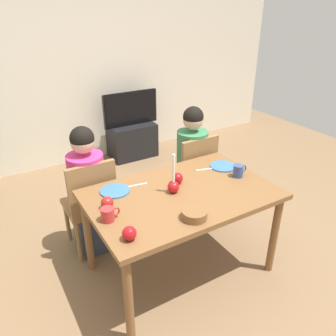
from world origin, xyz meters
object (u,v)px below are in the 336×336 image
Objects in this scene: mug_left at (108,214)px; apple_by_right_mug at (129,233)px; tv_stand at (132,140)px; apple_by_left_plate at (107,203)px; dining_table at (181,202)px; bowl_walnuts at (194,214)px; candle_centerpiece at (173,185)px; tv at (131,109)px; apple_near_candle at (177,178)px; plate_right at (223,166)px; chair_left at (91,201)px; person_left_child at (89,194)px; person_right_child at (192,166)px; mug_right at (238,171)px; plate_left at (115,191)px; chair_right at (193,172)px.

apple_by_right_mug is at bearing -81.92° from mug_left.
apple_by_left_plate is at bearing -118.71° from tv_stand.
bowl_walnuts reaches higher than dining_table.
bowl_walnuts is at bearing -28.53° from mug_left.
candle_centerpiece is 0.62m from apple_by_right_mug.
candle_centerpiece reaches higher than tv.
apple_near_candle is at bearing 71.04° from bowl_walnuts.
dining_table is at bearing -161.69° from plate_right.
apple_by_right_mug is (-1.22, -2.60, 0.55)m from tv_stand.
apple_by_left_plate is at bearing 70.77° from mug_left.
mug_left is at bearing -97.08° from chair_left.
person_left_child is (-0.52, 0.64, -0.10)m from dining_table.
tv is at bearing 64.79° from apple_by_right_mug.
bowl_walnuts is (-0.64, -0.96, 0.21)m from person_right_child.
candle_centerpiece is 1.85× the size of bowl_walnuts.
chair_left is 0.72m from mug_left.
tv reaches higher than apple_by_right_mug.
person_right_child reaches higher than tv_stand.
person_left_child is 1.00× the size of person_right_child.
apple_near_candle is at bearing -39.24° from chair_left.
chair_left is at bearing 130.67° from dining_table.
chair_left is 7.01× the size of mug_right.
candle_centerpiece is at bearing 33.07° from apple_by_right_mug.
candle_centerpiece is 3.56× the size of apple_near_candle.
mug_left is 1.51× the size of apple_near_candle.
mug_right is at bearing 1.54° from mug_left.
candle_centerpiece reaches higher than apple_by_left_plate.
apple_near_candle and apple_by_left_plate have the same top height.
plate_right is at bearing -21.89° from chair_left.
bowl_walnuts reaches higher than plate_left.
apple_by_right_mug reaches higher than tv_stand.
person_right_child is 1.24m from apple_by_left_plate.
apple_by_right_mug is (-0.46, 0.02, 0.02)m from bowl_walnuts.
plate_right is at bearing -89.14° from person_right_child.
chair_left reaches higher than dining_table.
bowl_walnuts is at bearing -108.58° from dining_table.
mug_left is 1.14m from mug_right.
plate_left is 0.37m from mug_left.
chair_left reaches higher than mug_left.
person_left_child is 2.04m from tv.
chair_right is at bearing 0.00° from chair_left.
person_left_child is 1.83× the size of tv_stand.
candle_centerpiece is at bearing -107.34° from tv_stand.
apple_near_candle is (0.16, 0.46, 0.01)m from bowl_walnuts.
plate_right is (0.97, -0.09, 0.00)m from plate_left.
person_left_child is at bearing 180.00° from person_right_child.
mug_right is (0.96, -0.29, 0.04)m from plate_left.
person_left_child is 3.76× the size of candle_centerpiece.
tv_stand is 2.31m from apple_near_candle.
tv reaches higher than bowl_walnuts.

